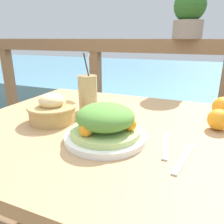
# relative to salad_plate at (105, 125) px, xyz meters

# --- Properties ---
(patio_table) EXTENTS (1.07, 0.91, 0.73)m
(patio_table) POSITION_rel_salad_plate_xyz_m (-0.05, 0.12, -0.15)
(patio_table) COLOR tan
(patio_table) RESTS_ON ground_plane
(railing_fence) EXTENTS (2.80, 0.08, 1.03)m
(railing_fence) POSITION_rel_salad_plate_xyz_m (-0.05, 0.93, -0.04)
(railing_fence) COLOR brown
(railing_fence) RESTS_ON ground_plane
(sea_backdrop) EXTENTS (12.00, 4.00, 0.49)m
(sea_backdrop) POSITION_rel_salad_plate_xyz_m (-0.05, 3.43, -0.54)
(sea_backdrop) COLOR #568EA8
(sea_backdrop) RESTS_ON ground_plane
(salad_plate) EXTENTS (0.26, 0.26, 0.12)m
(salad_plate) POSITION_rel_salad_plate_xyz_m (0.00, 0.00, 0.00)
(salad_plate) COLOR white
(salad_plate) RESTS_ON patio_table
(drink_glass) EXTENTS (0.08, 0.08, 0.25)m
(drink_glass) POSITION_rel_salad_plate_xyz_m (-0.19, 0.24, 0.03)
(drink_glass) COLOR tan
(drink_glass) RESTS_ON patio_table
(bread_basket) EXTENTS (0.19, 0.19, 0.11)m
(bread_basket) POSITION_rel_salad_plate_xyz_m (-0.26, 0.07, -0.01)
(bread_basket) COLOR tan
(bread_basket) RESTS_ON patio_table
(potted_plant) EXTENTS (0.19, 0.19, 0.28)m
(potted_plant) POSITION_rel_salad_plate_xyz_m (0.14, 0.93, 0.40)
(potted_plant) COLOR gray
(potted_plant) RESTS_ON railing_fence
(fork) EXTENTS (0.04, 0.18, 0.00)m
(fork) POSITION_rel_salad_plate_xyz_m (0.18, 0.03, -0.05)
(fork) COLOR silver
(fork) RESTS_ON patio_table
(knife) EXTENTS (0.05, 0.18, 0.00)m
(knife) POSITION_rel_salad_plate_xyz_m (0.25, -0.03, -0.05)
(knife) COLOR silver
(knife) RESTS_ON patio_table
(orange_near_basket) EXTENTS (0.08, 0.08, 0.08)m
(orange_near_basket) POSITION_rel_salad_plate_xyz_m (0.34, 0.23, -0.01)
(orange_near_basket) COLOR orange
(orange_near_basket) RESTS_ON patio_table
(orange_near_glass) EXTENTS (0.08, 0.08, 0.08)m
(orange_near_glass) POSITION_rel_salad_plate_xyz_m (0.36, 0.39, -0.01)
(orange_near_glass) COLOR orange
(orange_near_glass) RESTS_ON patio_table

